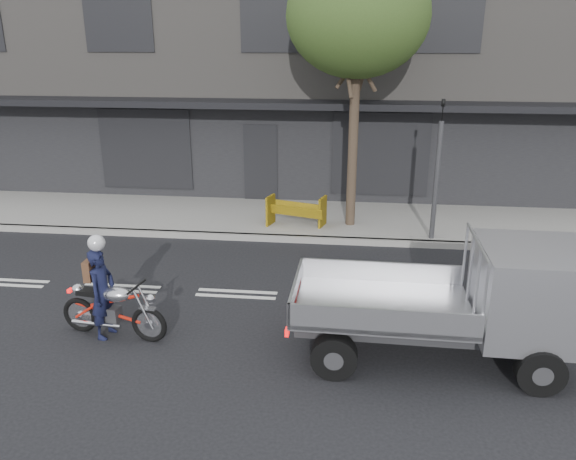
% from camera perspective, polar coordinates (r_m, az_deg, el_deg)
% --- Properties ---
extents(ground, '(80.00, 80.00, 0.00)m').
position_cam_1_polar(ground, '(11.26, -5.25, -6.50)').
color(ground, black).
rests_on(ground, ground).
extents(sidewalk, '(32.00, 3.20, 0.15)m').
position_cam_1_polar(sidewalk, '(15.54, -1.83, 1.24)').
color(sidewalk, gray).
rests_on(sidewalk, ground).
extents(kerb, '(32.00, 0.20, 0.15)m').
position_cam_1_polar(kerb, '(14.04, -2.75, -0.77)').
color(kerb, gray).
rests_on(kerb, ground).
extents(building_main, '(26.00, 10.00, 8.00)m').
position_cam_1_polar(building_main, '(21.35, 0.69, 16.90)').
color(building_main, slate).
rests_on(building_main, ground).
extents(street_tree, '(3.40, 3.40, 6.74)m').
position_cam_1_polar(street_tree, '(14.13, 7.11, 20.73)').
color(street_tree, '#382B21').
rests_on(street_tree, ground).
extents(traffic_light_pole, '(0.12, 0.12, 3.50)m').
position_cam_1_polar(traffic_light_pole, '(13.81, 14.86, 5.09)').
color(traffic_light_pole, '#2D2D30').
rests_on(traffic_light_pole, ground).
extents(motorcycle, '(1.95, 0.57, 1.01)m').
position_cam_1_polar(motorcycle, '(9.98, -17.37, -7.60)').
color(motorcycle, black).
rests_on(motorcycle, ground).
extents(rider, '(0.46, 0.62, 1.57)m').
position_cam_1_polar(rider, '(9.93, -18.33, -6.16)').
color(rider, black).
rests_on(rider, ground).
extents(flatbed_ute, '(4.39, 1.89, 2.02)m').
position_cam_1_polar(flatbed_ute, '(9.15, 20.93, -6.17)').
color(flatbed_ute, black).
rests_on(flatbed_ute, ground).
extents(construction_barrier, '(1.57, 0.99, 0.82)m').
position_cam_1_polar(construction_barrier, '(14.38, 0.78, 1.77)').
color(construction_barrier, yellow).
rests_on(construction_barrier, sidewalk).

